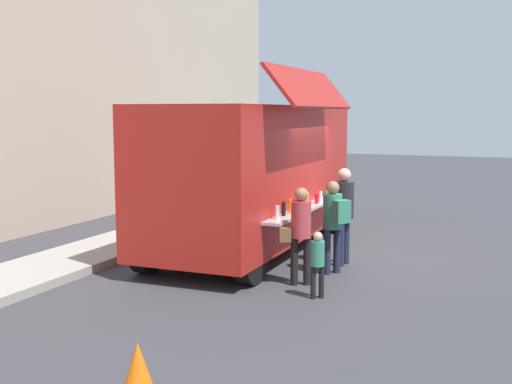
{
  "coord_description": "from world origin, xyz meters",
  "views": [
    {
      "loc": [
        -12.05,
        -2.94,
        2.8
      ],
      "look_at": [
        -1.09,
        1.67,
        1.3
      ],
      "focal_mm": 44.62,
      "sensor_mm": 36.0,
      "label": 1
    }
  ],
  "objects_px": {
    "trash_bin": "(230,198)",
    "traffic_cone_orange": "(138,369)",
    "customer_mid_with_backpack": "(334,218)",
    "customer_rear_waiting": "(300,228)",
    "child_near_queue": "(318,259)",
    "customer_front_ordering": "(343,208)",
    "food_truck_main": "(254,172)"
  },
  "relations": [
    {
      "from": "customer_mid_with_backpack",
      "to": "traffic_cone_orange",
      "type": "bearing_deg",
      "value": 122.12
    },
    {
      "from": "trash_bin",
      "to": "child_near_queue",
      "type": "relative_size",
      "value": 0.92
    },
    {
      "from": "customer_front_ordering",
      "to": "customer_mid_with_backpack",
      "type": "relative_size",
      "value": 1.1
    },
    {
      "from": "food_truck_main",
      "to": "child_near_queue",
      "type": "bearing_deg",
      "value": -141.98
    },
    {
      "from": "food_truck_main",
      "to": "customer_rear_waiting",
      "type": "xyz_separation_m",
      "value": [
        -2.19,
        -1.73,
        -0.65
      ]
    },
    {
      "from": "customer_rear_waiting",
      "to": "traffic_cone_orange",
      "type": "bearing_deg",
      "value": 150.91
    },
    {
      "from": "child_near_queue",
      "to": "customer_rear_waiting",
      "type": "bearing_deg",
      "value": -0.08
    },
    {
      "from": "customer_rear_waiting",
      "to": "child_near_queue",
      "type": "height_order",
      "value": "customer_rear_waiting"
    },
    {
      "from": "trash_bin",
      "to": "customer_rear_waiting",
      "type": "relative_size",
      "value": 0.59
    },
    {
      "from": "customer_mid_with_backpack",
      "to": "customer_front_ordering",
      "type": "bearing_deg",
      "value": -51.09
    },
    {
      "from": "food_truck_main",
      "to": "trash_bin",
      "type": "xyz_separation_m",
      "value": [
        3.79,
        2.32,
        -1.13
      ]
    },
    {
      "from": "trash_bin",
      "to": "traffic_cone_orange",
      "type": "bearing_deg",
      "value": -159.56
    },
    {
      "from": "customer_front_ordering",
      "to": "customer_rear_waiting",
      "type": "relative_size",
      "value": 1.12
    },
    {
      "from": "trash_bin",
      "to": "customer_front_ordering",
      "type": "distance_m",
      "value": 6.19
    },
    {
      "from": "traffic_cone_orange",
      "to": "customer_mid_with_backpack",
      "type": "height_order",
      "value": "customer_mid_with_backpack"
    },
    {
      "from": "trash_bin",
      "to": "customer_front_ordering",
      "type": "xyz_separation_m",
      "value": [
        -4.38,
        -4.34,
        0.59
      ]
    },
    {
      "from": "customer_rear_waiting",
      "to": "child_near_queue",
      "type": "relative_size",
      "value": 1.56
    },
    {
      "from": "trash_bin",
      "to": "customer_mid_with_backpack",
      "type": "xyz_separation_m",
      "value": [
        -5.09,
        -4.36,
        0.52
      ]
    },
    {
      "from": "food_truck_main",
      "to": "customer_mid_with_backpack",
      "type": "height_order",
      "value": "food_truck_main"
    },
    {
      "from": "customer_rear_waiting",
      "to": "child_near_queue",
      "type": "distance_m",
      "value": 0.85
    },
    {
      "from": "trash_bin",
      "to": "child_near_queue",
      "type": "bearing_deg",
      "value": -145.42
    },
    {
      "from": "customer_rear_waiting",
      "to": "customer_mid_with_backpack",
      "type": "bearing_deg",
      "value": -46.18
    },
    {
      "from": "food_truck_main",
      "to": "customer_rear_waiting",
      "type": "bearing_deg",
      "value": -142.04
    },
    {
      "from": "traffic_cone_orange",
      "to": "customer_front_ordering",
      "type": "height_order",
      "value": "customer_front_ordering"
    },
    {
      "from": "trash_bin",
      "to": "customer_mid_with_backpack",
      "type": "height_order",
      "value": "customer_mid_with_backpack"
    },
    {
      "from": "trash_bin",
      "to": "child_near_queue",
      "type": "height_order",
      "value": "child_near_queue"
    },
    {
      "from": "traffic_cone_orange",
      "to": "customer_rear_waiting",
      "type": "relative_size",
      "value": 0.34
    },
    {
      "from": "customer_front_ordering",
      "to": "traffic_cone_orange",
      "type": "bearing_deg",
      "value": 94.57
    },
    {
      "from": "child_near_queue",
      "to": "food_truck_main",
      "type": "bearing_deg",
      "value": -0.28
    },
    {
      "from": "traffic_cone_orange",
      "to": "customer_front_ordering",
      "type": "relative_size",
      "value": 0.31
    },
    {
      "from": "traffic_cone_orange",
      "to": "child_near_queue",
      "type": "height_order",
      "value": "child_near_queue"
    },
    {
      "from": "customer_mid_with_backpack",
      "to": "child_near_queue",
      "type": "relative_size",
      "value": 1.59
    }
  ]
}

